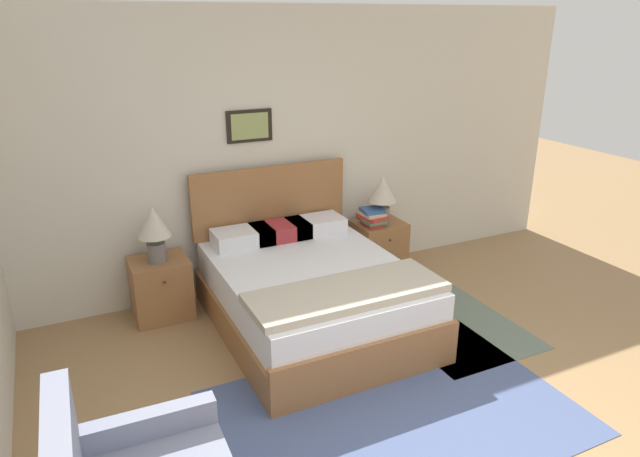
# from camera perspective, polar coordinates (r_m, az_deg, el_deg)

# --- Properties ---
(wall_back) EXTENTS (6.91, 0.09, 2.60)m
(wall_back) POSITION_cam_1_polar(r_m,az_deg,el_deg) (5.36, -5.85, 7.53)
(wall_back) COLOR beige
(wall_back) RESTS_ON ground_plane
(area_rug_main) EXTENTS (2.35, 1.61, 0.01)m
(area_rug_main) POSITION_cam_1_polar(r_m,az_deg,el_deg) (4.03, 7.48, -17.78)
(area_rug_main) COLOR #47567F
(area_rug_main) RESTS_ON ground_plane
(area_rug_bedside) EXTENTS (1.00, 1.50, 0.01)m
(area_rug_bedside) POSITION_cam_1_polar(r_m,az_deg,el_deg) (5.15, 12.47, -8.89)
(area_rug_bedside) COLOR slate
(area_rug_bedside) RESTS_ON ground_plane
(bed) EXTENTS (1.50, 1.93, 1.20)m
(bed) POSITION_cam_1_polar(r_m,az_deg,el_deg) (4.81, -0.93, -6.32)
(bed) COLOR #936038
(bed) RESTS_ON ground_plane
(nightstand_near_window) EXTENTS (0.49, 0.44, 0.54)m
(nightstand_near_window) POSITION_cam_1_polar(r_m,az_deg,el_deg) (5.17, -15.60, -5.76)
(nightstand_near_window) COLOR #936038
(nightstand_near_window) RESTS_ON ground_plane
(nightstand_by_door) EXTENTS (0.49, 0.44, 0.54)m
(nightstand_by_door) POSITION_cam_1_polar(r_m,az_deg,el_deg) (5.89, 5.84, -1.82)
(nightstand_by_door) COLOR #936038
(nightstand_by_door) RESTS_ON ground_plane
(table_lamp_near_window) EXTENTS (0.28, 0.28, 0.49)m
(table_lamp_near_window) POSITION_cam_1_polar(r_m,az_deg,el_deg) (4.93, -16.28, 0.17)
(table_lamp_near_window) COLOR slate
(table_lamp_near_window) RESTS_ON nightstand_near_window
(table_lamp_by_door) EXTENTS (0.28, 0.28, 0.49)m
(table_lamp_by_door) POSITION_cam_1_polar(r_m,az_deg,el_deg) (5.68, 6.27, 3.53)
(table_lamp_by_door) COLOR slate
(table_lamp_by_door) RESTS_ON nightstand_by_door
(book_thick_bottom) EXTENTS (0.17, 0.23, 0.04)m
(book_thick_bottom) POSITION_cam_1_polar(r_m,az_deg,el_deg) (5.70, 5.22, 0.54)
(book_thick_bottom) COLOR #B7332D
(book_thick_bottom) RESTS_ON nightstand_by_door
(book_hardcover_middle) EXTENTS (0.21, 0.27, 0.03)m
(book_hardcover_middle) POSITION_cam_1_polar(r_m,az_deg,el_deg) (5.69, 5.23, 0.86)
(book_hardcover_middle) COLOR #4C7551
(book_hardcover_middle) RESTS_ON book_thick_bottom
(book_novel_upper) EXTENTS (0.25, 0.30, 0.04)m
(book_novel_upper) POSITION_cam_1_polar(r_m,az_deg,el_deg) (5.68, 5.24, 1.18)
(book_novel_upper) COLOR #B7332D
(book_novel_upper) RESTS_ON book_hardcover_middle
(book_slim_near_top) EXTENTS (0.21, 0.23, 0.03)m
(book_slim_near_top) POSITION_cam_1_polar(r_m,az_deg,el_deg) (5.67, 5.25, 1.51)
(book_slim_near_top) COLOR beige
(book_slim_near_top) RESTS_ON book_novel_upper
(book_paperback_top) EXTENTS (0.23, 0.23, 0.03)m
(book_paperback_top) POSITION_cam_1_polar(r_m,az_deg,el_deg) (5.66, 5.26, 1.83)
(book_paperback_top) COLOR #335693
(book_paperback_top) RESTS_ON book_slim_near_top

